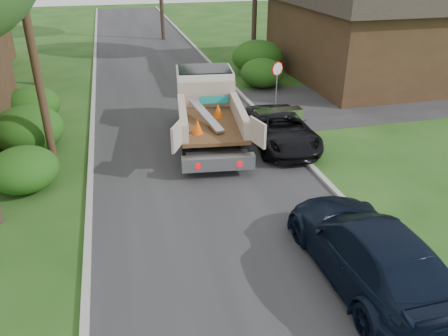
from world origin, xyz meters
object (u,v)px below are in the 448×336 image
black_pickup (281,129)px  navy_suv (369,250)px  flatbed_truck (207,103)px  utility_pole (28,26)px  house_right (366,26)px  stop_sign (277,75)px

black_pickup → navy_suv: (-0.95, -8.53, 0.14)m
flatbed_truck → navy_suv: size_ratio=1.25×
black_pickup → navy_suv: bearing=-92.7°
flatbed_truck → navy_suv: 10.67m
utility_pole → flatbed_truck: 7.62m
navy_suv → black_pickup: bearing=-96.8°
utility_pole → black_pickup: 10.25m
house_right → navy_suv: bearing=-119.5°
stop_sign → utility_pole: (-10.68, -4.02, 3.40)m
utility_pole → black_pickup: utility_pole is taller
flatbed_truck → black_pickup: flatbed_truck is taller
house_right → stop_sign: bearing=-147.3°
flatbed_truck → navy_suv: bearing=-73.0°
stop_sign → flatbed_truck: size_ratio=0.34×
house_right → black_pickup: 13.49m
house_right → flatbed_truck: (-12.00, -7.53, -1.71)m
stop_sign → flatbed_truck: 4.91m
flatbed_truck → navy_suv: (1.79, -10.51, -0.60)m
stop_sign → navy_suv: 13.29m
black_pickup → stop_sign: bearing=75.6°
house_right → flatbed_truck: bearing=-147.9°
black_pickup → flatbed_truck: bearing=147.8°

